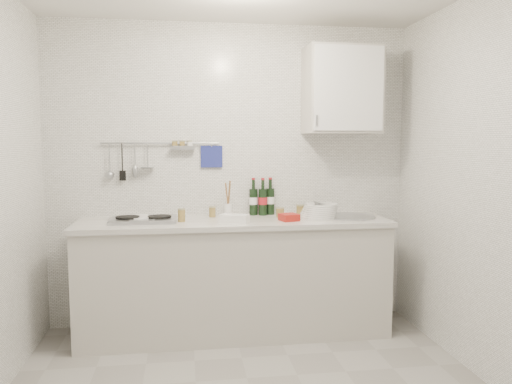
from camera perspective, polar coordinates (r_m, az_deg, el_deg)
The scene contains 15 objects.
back_wall at distance 4.20m, azimuth -2.91°, elevation 1.90°, with size 3.00×0.02×2.50m, color silver.
wall_right at distance 3.36m, azimuth 25.95°, elevation 0.38°, with size 0.02×2.80×2.50m, color silver.
counter at distance 4.04m, azimuth -2.36°, elevation -10.01°, with size 2.44×0.64×0.96m.
wall_rail at distance 4.14m, azimuth -11.14°, elevation 4.18°, with size 0.98×0.09×0.34m.
wall_cabinet at distance 4.21m, azimuth 9.81°, elevation 11.37°, with size 0.60×0.38×0.70m.
plate_stack_hob at distance 3.98m, azimuth -13.42°, elevation -2.96°, with size 0.27×0.27×0.04m.
plate_stack_sink at distance 4.06m, azimuth 7.23°, elevation -2.18°, with size 0.33×0.31×0.12m.
wine_bottles at distance 4.18m, azimuth 0.71°, elevation -0.52°, with size 0.22×0.11×0.31m.
butter_dish at distance 3.79m, azimuth -2.49°, elevation -3.06°, with size 0.21×0.11×0.06m, color white.
strawberry_punnet at distance 3.89m, azimuth 3.79°, elevation -2.90°, with size 0.13×0.13×0.05m, color #AF2613.
utensil_crock at distance 4.07m, azimuth -3.20°, elevation -1.89°, with size 0.07×0.07×0.30m.
jar_a at distance 4.09m, azimuth -5.02°, elevation -2.23°, with size 0.06×0.06×0.09m.
jar_b at distance 4.23m, azimuth 5.09°, elevation -2.02°, with size 0.07×0.07×0.08m.
jar_c at distance 4.06m, azimuth 2.77°, elevation -2.32°, with size 0.07×0.07×0.08m.
jar_d at distance 3.88m, azimuth -8.50°, elevation -2.61°, with size 0.06×0.06×0.10m.
Camera 1 is at (-0.38, -2.77, 1.53)m, focal length 35.00 mm.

